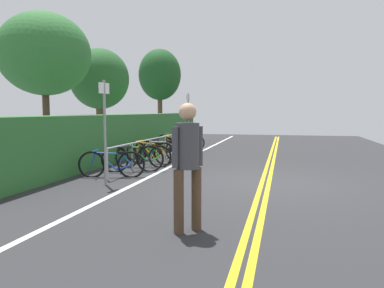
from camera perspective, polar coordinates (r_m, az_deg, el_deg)
name	(u,v)px	position (r m, az deg, el deg)	size (l,w,h in m)	color
ground_plane	(266,183)	(9.21, 10.94, -5.73)	(36.12, 10.44, 0.05)	#2B2B2D
centre_line_yellow_inner	(269,182)	(9.20, 11.44, -5.57)	(32.50, 0.10, 0.00)	gold
centre_line_yellow_outer	(262,182)	(9.21, 10.44, -5.55)	(32.50, 0.10, 0.00)	gold
bike_lane_stripe_white	(150,177)	(9.77, -6.36, -4.90)	(32.50, 0.12, 0.00)	white
bike_rack	(158,143)	(12.86, -5.04, 0.19)	(7.74, 0.05, 0.80)	#9EA0A5
bicycle_0	(112,164)	(9.82, -11.93, -2.96)	(0.53, 1.67, 0.72)	black
bicycle_1	(133,159)	(10.59, -8.84, -2.17)	(0.67, 1.63, 0.78)	black
bicycle_2	(144,156)	(11.36, -7.24, -1.86)	(0.65, 1.59, 0.70)	black
bicycle_3	(150,153)	(12.14, -6.23, -1.30)	(0.46, 1.72, 0.75)	black
bicycle_4	(161,150)	(12.82, -4.71, -0.96)	(0.61, 1.73, 0.75)	black
bicycle_5	(167,149)	(13.63, -3.82, -0.69)	(0.48, 1.70, 0.71)	black
bicycle_6	(175,145)	(14.41, -2.56, -0.22)	(0.49, 1.70, 0.78)	black
bicycle_7	(176,144)	(15.29, -2.35, 0.06)	(0.46, 1.83, 0.78)	black
bicycle_8	(185,142)	(16.15, -1.08, 0.23)	(0.53, 1.66, 0.72)	black
pedestrian	(188,158)	(5.21, -0.66, -2.07)	(0.39, 0.36, 1.78)	#4C3826
sign_post_near	(105,123)	(8.73, -12.92, 3.13)	(0.36, 0.08, 2.35)	gray
sign_post_far	(188,115)	(17.69, -0.58, 4.33)	(0.36, 0.07, 2.47)	gray
hedge_backdrop	(129,134)	(14.84, -9.34, 1.43)	(16.69, 1.09, 1.54)	#2D6B30
tree_mid	(44,54)	(13.82, -21.21, 12.40)	(3.01, 3.01, 4.91)	#473323
tree_far_right	(100,79)	(17.23, -13.66, 9.35)	(2.54, 2.54, 4.36)	brown
tree_extra	(160,75)	(21.53, -4.84, 10.22)	(2.34, 2.34, 5.08)	brown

